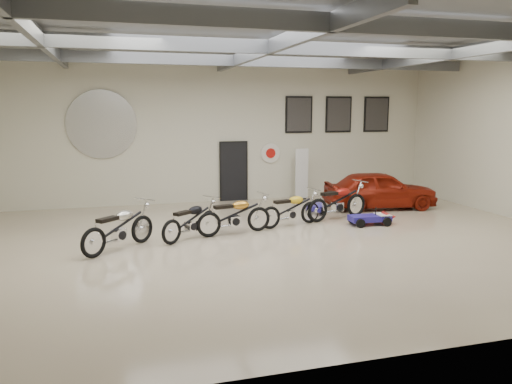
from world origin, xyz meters
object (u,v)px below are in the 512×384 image
object	(u,v)px
motorcycle_red	(338,201)
go_kart	(374,216)
banner_stand	(302,174)
motorcycle_black	(191,220)
motorcycle_gold	(234,214)
vintage_car	(380,190)
motorcycle_silver	(119,227)
motorcycle_yellow	(291,208)

from	to	relation	value
motorcycle_red	go_kart	xyz separation A→B (m)	(0.71, -0.95, -0.31)
banner_stand	motorcycle_black	bearing A→B (deg)	-143.48
banner_stand	motorcycle_gold	distance (m)	5.69
banner_stand	motorcycle_red	size ratio (longest dim) A/B	0.85
motorcycle_black	motorcycle_gold	size ratio (longest dim) A/B	0.94
banner_stand	motorcycle_black	size ratio (longest dim) A/B	0.96
banner_stand	motorcycle_red	bearing A→B (deg)	-99.94
motorcycle_gold	vintage_car	size ratio (longest dim) A/B	0.56
motorcycle_silver	vintage_car	size ratio (longest dim) A/B	0.58
banner_stand	motorcycle_black	xyz separation A→B (m)	(-4.79, -4.57, -0.43)
motorcycle_silver	motorcycle_black	size ratio (longest dim) A/B	1.11
motorcycle_red	vintage_car	world-z (taller)	vintage_car
go_kart	banner_stand	bearing A→B (deg)	99.81
motorcycle_black	motorcycle_yellow	world-z (taller)	motorcycle_yellow
motorcycle_silver	motorcycle_gold	xyz separation A→B (m)	(2.99, 0.73, -0.02)
banner_stand	go_kart	world-z (taller)	banner_stand
vintage_car	motorcycle_red	bearing A→B (deg)	127.09
banner_stand	motorcycle_yellow	distance (m)	4.36
motorcycle_silver	motorcycle_yellow	size ratio (longest dim) A/B	1.09
motorcycle_red	go_kart	distance (m)	1.22
motorcycle_yellow	go_kart	distance (m)	2.43
vintage_car	motorcycle_silver	bearing A→B (deg)	116.20
go_kart	motorcycle_yellow	bearing A→B (deg)	171.16
motorcycle_black	vintage_car	distance (m)	7.09
motorcycle_silver	go_kart	distance (m)	7.16
banner_stand	motorcycle_yellow	xyz separation A→B (m)	(-1.83, -3.93, -0.42)
vintage_car	motorcycle_yellow	bearing A→B (deg)	121.27
motorcycle_gold	motorcycle_yellow	bearing A→B (deg)	3.90
go_kart	vintage_car	size ratio (longest dim) A/B	0.39
motorcycle_yellow	motorcycle_red	xyz separation A→B (m)	(1.66, 0.46, 0.06)
motorcycle_silver	motorcycle_gold	distance (m)	3.07
motorcycle_yellow	vintage_car	bearing A→B (deg)	7.75
motorcycle_red	go_kart	world-z (taller)	motorcycle_red
motorcycle_red	motorcycle_black	bearing A→B (deg)	176.62
motorcycle_red	vintage_car	size ratio (longest dim) A/B	0.59
motorcycle_silver	motorcycle_yellow	world-z (taller)	motorcycle_silver
motorcycle_yellow	go_kart	world-z (taller)	motorcycle_yellow
motorcycle_black	go_kart	distance (m)	5.33
banner_stand	motorcycle_black	distance (m)	6.63
motorcycle_black	motorcycle_yellow	xyz separation A→B (m)	(2.96, 0.64, 0.01)
go_kart	vintage_car	distance (m)	2.56
motorcycle_gold	motorcycle_red	xyz separation A→B (m)	(3.43, 0.92, 0.03)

